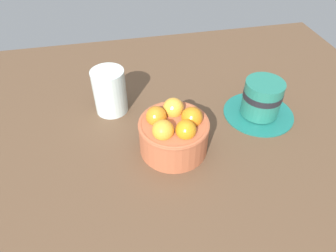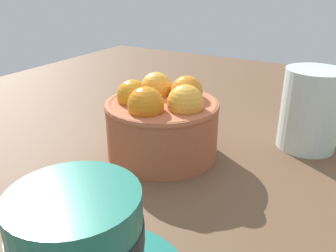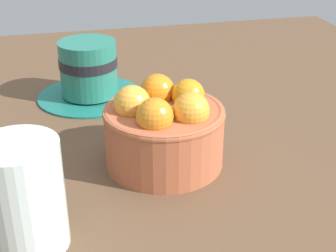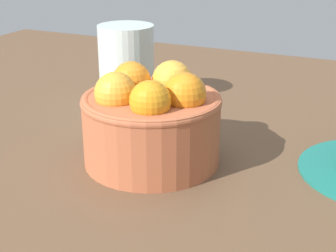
% 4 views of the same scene
% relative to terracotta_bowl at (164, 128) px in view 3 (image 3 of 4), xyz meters
% --- Properties ---
extents(ground_plane, '(1.17, 1.02, 0.04)m').
position_rel_terracotta_bowl_xyz_m(ground_plane, '(-0.00, -0.00, -0.07)').
color(ground_plane, brown).
extents(terracotta_bowl, '(0.14, 0.14, 0.10)m').
position_rel_terracotta_bowl_xyz_m(terracotta_bowl, '(0.00, 0.00, 0.00)').
color(terracotta_bowl, '#AD5938').
rests_on(terracotta_bowl, ground_plane).
extents(coffee_cup, '(0.16, 0.16, 0.09)m').
position_rel_terracotta_bowl_xyz_m(coffee_cup, '(0.22, 0.07, -0.01)').
color(coffee_cup, '#1A6C61').
rests_on(coffee_cup, ground_plane).
extents(water_glass, '(0.07, 0.07, 0.11)m').
position_rel_terracotta_bowl_xyz_m(water_glass, '(-0.11, 0.15, 0.01)').
color(water_glass, silver).
rests_on(water_glass, ground_plane).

